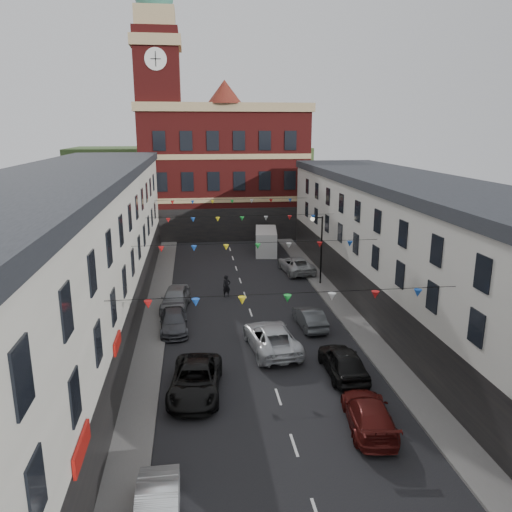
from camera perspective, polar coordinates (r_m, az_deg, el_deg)
name	(u,v)px	position (r m, az deg, el deg)	size (l,w,h in m)	color
ground	(267,361)	(29.73, 1.22, -11.95)	(160.00, 160.00, 0.00)	black
pavement_left	(149,352)	(31.36, -12.13, -10.67)	(1.80, 64.00, 0.15)	#605E5B
pavement_right	(369,340)	(33.07, 12.76, -9.35)	(1.80, 64.00, 0.15)	#605E5B
terrace_left	(52,276)	(29.49, -22.33, -2.14)	(8.40, 56.00, 10.70)	beige
terrace_right	(456,270)	(32.65, 21.91, -1.47)	(8.40, 56.00, 9.70)	#B6B4AA
civic_building	(223,169)	(64.60, -3.78, 9.89)	(20.60, 13.30, 18.50)	maroon
clock_tower	(159,113)	(61.46, -10.98, 15.78)	(5.60, 5.60, 30.00)	maroon
distant_hill	(192,177)	(88.71, -7.36, 9.00)	(40.00, 14.00, 10.00)	#335025
street_lamp	(319,241)	(42.71, 7.18, 1.73)	(1.10, 0.36, 6.00)	black
car_left_b	(157,512)	(19.11, -11.21, -26.80)	(1.46, 4.18, 1.38)	#AEB3B6
car_left_c	(196,380)	(26.32, -6.93, -13.92)	(2.51, 5.45, 1.51)	black
car_left_d	(174,322)	(34.08, -9.38, -7.41)	(1.81, 4.45, 1.29)	#45464D
car_left_e	(175,298)	(38.04, -9.19, -4.78)	(1.93, 4.80, 1.64)	gray
car_right_c	(369,414)	(24.13, 12.78, -17.20)	(1.95, 4.79, 1.39)	#511210
car_right_d	(343,362)	(28.30, 9.92, -11.80)	(1.89, 4.71, 1.60)	black
car_right_e	(310,318)	(34.37, 6.16, -7.02)	(1.45, 4.16, 1.37)	#44484B
car_right_f	(296,265)	(47.03, 4.58, -0.98)	(2.49, 5.40, 1.50)	#A7A9AB
moving_car	(271,337)	(30.84, 1.77, -9.29)	(2.67, 5.79, 1.61)	silver
white_van	(266,241)	(54.22, 1.15, 1.71)	(2.22, 5.76, 2.55)	silver
pedestrian	(227,286)	(40.09, -3.38, -3.47)	(0.66, 0.43, 1.81)	black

